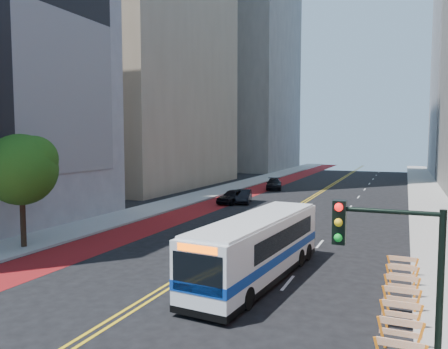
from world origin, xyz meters
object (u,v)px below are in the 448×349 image
car_b (243,196)px  car_c (274,184)px  street_tree (22,167)px  transit_bus (259,247)px  traffic_signal (393,275)px  car_a (233,196)px

car_b → car_c: (-0.49, 12.92, 0.02)m
street_tree → transit_bus: size_ratio=0.61×
traffic_signal → car_a: (-15.87, 31.42, -2.99)m
street_tree → car_c: size_ratio=1.40×
transit_bus → car_a: transit_bus is taller
street_tree → traffic_signal: size_ratio=1.32×
traffic_signal → car_a: traffic_signal is taller
transit_bus → car_c: 36.92m
transit_bus → car_b: 24.48m
traffic_signal → car_b: traffic_signal is taller
car_c → car_a: bearing=-106.3°
transit_bus → car_a: 24.05m
transit_bus → car_c: (-9.54, 35.65, -0.85)m
street_tree → car_c: bearing=81.8°
car_a → car_b: (0.81, 0.81, -0.06)m
car_b → traffic_signal: bearing=-79.0°
traffic_signal → car_a: 35.33m
street_tree → car_a: size_ratio=1.55×
traffic_signal → car_c: (-15.56, 45.15, -3.03)m
street_tree → car_c: (5.10, 35.59, -4.21)m
transit_bus → car_a: (-9.85, 21.92, -0.81)m
street_tree → transit_bus: 15.02m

